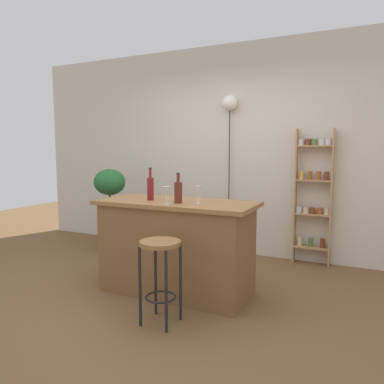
{
  "coord_description": "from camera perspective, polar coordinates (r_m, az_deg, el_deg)",
  "views": [
    {
      "loc": [
        1.66,
        -2.81,
        1.4
      ],
      "look_at": [
        0.05,
        0.55,
        0.98
      ],
      "focal_mm": 34.28,
      "sensor_mm": 36.0,
      "label": 1
    }
  ],
  "objects": [
    {
      "name": "ground",
      "position": [
        3.55,
        -4.76,
        -16.78
      ],
      "size": [
        12.0,
        12.0,
        0.0
      ],
      "primitive_type": "plane",
      "color": "brown"
    },
    {
      "name": "wine_glass_center",
      "position": [
        3.35,
        -3.98,
        0.08
      ],
      "size": [
        0.07,
        0.07,
        0.16
      ],
      "color": "silver",
      "rests_on": "kitchen_counter"
    },
    {
      "name": "wine_glass_left",
      "position": [
        3.38,
        0.99,
        0.17
      ],
      "size": [
        0.07,
        0.07,
        0.16
      ],
      "color": "silver",
      "rests_on": "kitchen_counter"
    },
    {
      "name": "back_wall",
      "position": [
        5.04,
        6.39,
        6.43
      ],
      "size": [
        6.4,
        0.1,
        2.8
      ],
      "primitive_type": "cube",
      "color": "beige",
      "rests_on": "ground"
    },
    {
      "name": "bottle_wine_red",
      "position": [
        3.64,
        -6.49,
        0.64
      ],
      "size": [
        0.07,
        0.07,
        0.32
      ],
      "color": "maroon",
      "rests_on": "kitchen_counter"
    },
    {
      "name": "potted_plant",
      "position": [
        5.11,
        -12.68,
        0.34
      ],
      "size": [
        0.44,
        0.4,
        0.71
      ],
      "color": "#A86B4C",
      "rests_on": "plant_stool"
    },
    {
      "name": "spice_shelf",
      "position": [
        4.69,
        18.31,
        -0.37
      ],
      "size": [
        0.44,
        0.13,
        1.66
      ],
      "color": "tan",
      "rests_on": "ground"
    },
    {
      "name": "bar_stool",
      "position": [
        3.01,
        -4.94,
        -10.87
      ],
      "size": [
        0.33,
        0.33,
        0.68
      ],
      "color": "black",
      "rests_on": "ground"
    },
    {
      "name": "bottle_spirits_clear",
      "position": [
        3.42,
        -2.16,
        0.06
      ],
      "size": [
        0.08,
        0.08,
        0.28
      ],
      "color": "#5B2319",
      "rests_on": "kitchen_counter"
    },
    {
      "name": "pendant_globe_light",
      "position": [
        4.98,
        5.91,
        13.28
      ],
      "size": [
        0.21,
        0.21,
        2.13
      ],
      "color": "black",
      "rests_on": "ground"
    },
    {
      "name": "plant_stool",
      "position": [
        5.22,
        -12.5,
        -6.75
      ],
      "size": [
        0.29,
        0.29,
        0.44
      ],
      "primitive_type": "cylinder",
      "color": "#2D2823",
      "rests_on": "ground"
    },
    {
      "name": "kitchen_counter",
      "position": [
        3.65,
        -2.43,
        -8.48
      ],
      "size": [
        1.55,
        0.68,
        0.91
      ],
      "color": "brown",
      "rests_on": "ground"
    }
  ]
}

